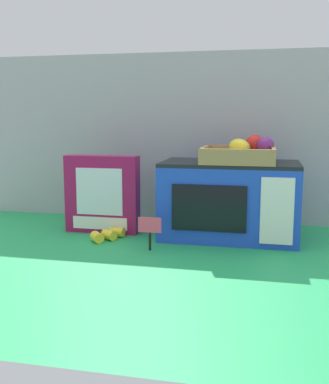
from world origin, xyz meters
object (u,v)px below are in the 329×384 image
(toy_microwave, at_px, (230,200))
(food_groups_crate, at_px, (242,153))
(cookie_set_box, at_px, (102,194))
(loose_toy_banana, at_px, (108,235))
(price_sign, at_px, (150,228))

(toy_microwave, distance_m, food_groups_crate, 0.16)
(food_groups_crate, relative_size, cookie_set_box, 0.86)
(food_groups_crate, height_order, loose_toy_banana, food_groups_crate)
(food_groups_crate, height_order, cookie_set_box, food_groups_crate)
(loose_toy_banana, bearing_deg, cookie_set_box, 118.06)
(food_groups_crate, distance_m, cookie_set_box, 0.49)
(price_sign, distance_m, loose_toy_banana, 0.19)
(toy_microwave, distance_m, price_sign, 0.30)
(cookie_set_box, bearing_deg, food_groups_crate, 1.78)
(cookie_set_box, height_order, price_sign, cookie_set_box)
(price_sign, height_order, loose_toy_banana, price_sign)
(toy_microwave, bearing_deg, cookie_set_box, -177.58)
(toy_microwave, bearing_deg, loose_toy_banana, -163.23)
(toy_microwave, relative_size, loose_toy_banana, 3.57)
(cookie_set_box, bearing_deg, loose_toy_banana, -61.94)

